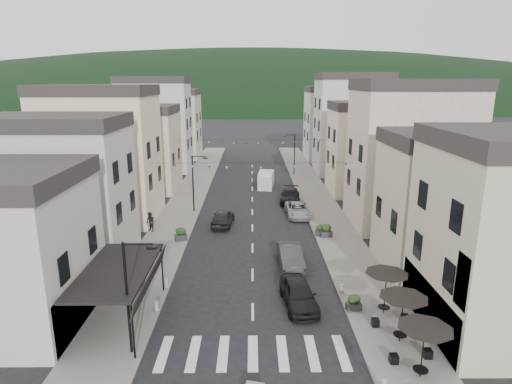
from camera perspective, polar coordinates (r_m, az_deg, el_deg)
The scene contains 27 objects.
ground at distance 21.47m, azimuth -0.41°, elevation -23.75°, with size 700.00×700.00×0.00m, color black.
sidewalk_left at distance 51.16m, azimuth -8.94°, elevation -0.62°, with size 4.00×76.00×0.12m, color slate.
sidewalk_right at distance 51.17m, azimuth 7.92°, elevation -0.58°, with size 4.00×76.00×0.12m, color slate.
hill_backdrop at distance 317.13m, azimuth -0.56°, elevation 12.17°, with size 640.00×360.00×70.00m, color black.
boutique_awning at distance 25.17m, azimuth -17.46°, elevation -10.05°, with size 3.77×7.50×3.28m.
buildings_row_left at distance 56.94m, azimuth -15.39°, elevation 6.80°, with size 10.20×54.16×14.00m.
buildings_row_right at distance 55.82m, azimuth 14.64°, elevation 6.90°, with size 10.20×54.16×14.50m.
cafe_terrace at distance 23.79m, azimuth 19.03°, elevation -13.73°, with size 2.50×8.10×2.53m.
streetlamp_left_near at distance 21.94m, azimuth -16.18°, elevation -12.05°, with size 1.70×0.56×6.00m.
streetlamp_left_far at distance 44.29m, azimuth -8.07°, elevation 1.89°, with size 1.70×0.56×6.00m.
streetlamp_right_far at distance 61.88m, azimuth 4.90°, elevation 5.58°, with size 1.70×0.56×6.00m.
bollards at distance 25.80m, azimuth -0.44°, elevation -15.41°, with size 11.66×10.26×0.60m.
bunting_near at distance 39.60m, azimuth -0.51°, elevation 3.42°, with size 19.00×0.28×0.62m.
bunting_far at distance 55.38m, azimuth -0.53°, elevation 6.62°, with size 19.00×0.28×0.62m.
parked_car_a at distance 26.82m, azimuth 5.71°, elevation -13.36°, with size 1.85×4.59×1.56m, color black.
parked_car_b at distance 32.07m, azimuth 4.59°, elevation -8.51°, with size 1.62×4.64×1.53m, color #2E2E31.
parked_car_c at distance 43.53m, azimuth 5.57°, elevation -2.37°, with size 2.26×4.90×1.36m, color #92949A.
parked_car_d at distance 48.44m, azimuth 4.56°, elevation -0.53°, with size 2.05×5.05×1.46m, color black.
parked_car_e at distance 40.74m, azimuth -4.44°, elevation -3.42°, with size 1.80×4.47×1.52m, color black.
delivery_van at distance 55.10m, azimuth 1.35°, elevation 1.72°, with size 2.28×4.67×2.16m.
pedestrian_a at distance 32.52m, azimuth -15.49°, elevation -8.33°, with size 0.61×0.40×1.66m, color black.
pedestrian_b at distance 39.75m, azimuth -13.91°, elevation -3.90°, with size 0.87×0.68×1.79m, color black.
planter_la at distance 29.42m, azimuth -15.66°, elevation -11.44°, with size 1.07×0.63×1.16m.
planter_lb at distance 37.14m, azimuth -9.99°, elevation -5.56°, with size 1.15×0.88×1.14m.
planter_ra at distance 26.77m, azimuth 12.92°, elevation -14.18°, with size 0.94×0.59×1.00m.
planter_rb at distance 37.89m, azimuth 9.32°, elevation -5.10°, with size 1.13×0.75×1.17m.
planter_rc at distance 38.12m, azimuth 8.60°, elevation -5.06°, with size 1.00×0.71×1.02m.
Camera 1 is at (-0.02, -16.85, 13.31)m, focal length 30.00 mm.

